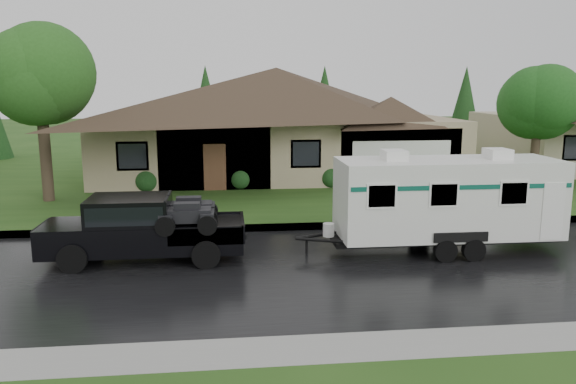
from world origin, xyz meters
name	(u,v)px	position (x,y,z in m)	size (l,w,h in m)	color
ground	(252,249)	(0.00, 0.00, 0.00)	(140.00, 140.00, 0.00)	#244917
road	(255,270)	(0.00, -2.00, 0.01)	(140.00, 8.00, 0.01)	black
curb	(249,228)	(0.00, 2.25, 0.07)	(140.00, 0.50, 0.15)	gray
lawn	(240,171)	(0.00, 15.00, 0.07)	(140.00, 26.00, 0.15)	#244917
house_main	(282,109)	(2.29, 13.84, 3.59)	(19.44, 10.80, 6.90)	tan
tree_left_green	(39,79)	(-8.02, 7.41, 5.05)	(4.27, 4.27, 7.06)	#382B1E
tree_right_green	(539,101)	(13.71, 8.60, 4.13)	(3.47, 3.47, 5.74)	#382B1E
shrub_row	(286,177)	(2.00, 9.30, 0.65)	(13.60, 1.00, 1.00)	#143814
pickup_truck	(140,227)	(-3.12, -0.75, 0.97)	(5.45, 2.07, 1.82)	black
travel_trailer	(447,198)	(5.68, -0.75, 1.60)	(6.72, 2.36, 3.02)	silver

